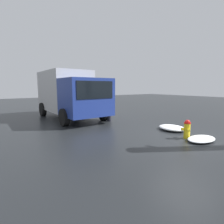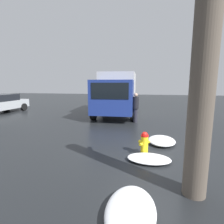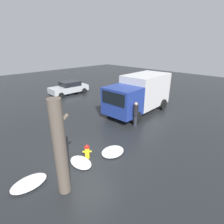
{
  "view_description": "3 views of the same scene",
  "coord_description": "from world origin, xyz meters",
  "px_view_note": "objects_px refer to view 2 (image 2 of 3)",
  "views": [
    {
      "loc": [
        -3.83,
        6.13,
        2.01
      ],
      "look_at": [
        3.41,
        1.21,
        0.73
      ],
      "focal_mm": 28.0,
      "sensor_mm": 36.0,
      "label": 1
    },
    {
      "loc": [
        -5.43,
        -0.04,
        2.26
      ],
      "look_at": [
        2.78,
        1.62,
        0.87
      ],
      "focal_mm": 28.0,
      "sensor_mm": 36.0,
      "label": 2
    },
    {
      "loc": [
        -4.29,
        -6.02,
        5.32
      ],
      "look_at": [
        2.99,
        1.25,
        1.29
      ],
      "focal_mm": 28.0,
      "sensor_mm": 36.0,
      "label": 3
    }
  ],
  "objects_px": {
    "parked_car": "(0,103)",
    "delivery_truck": "(117,92)",
    "tree_trunk": "(201,104)",
    "pedestrian": "(135,106)",
    "fire_hydrant": "(144,143)"
  },
  "relations": [
    {
      "from": "delivery_truck",
      "to": "pedestrian",
      "type": "bearing_deg",
      "value": 119.63
    },
    {
      "from": "fire_hydrant",
      "to": "pedestrian",
      "type": "bearing_deg",
      "value": -41.6
    },
    {
      "from": "tree_trunk",
      "to": "parked_car",
      "type": "height_order",
      "value": "tree_trunk"
    },
    {
      "from": "pedestrian",
      "to": "delivery_truck",
      "type": "bearing_deg",
      "value": -69.87
    },
    {
      "from": "delivery_truck",
      "to": "parked_car",
      "type": "xyz_separation_m",
      "value": [
        -1.08,
        8.87,
        -0.89
      ]
    },
    {
      "from": "parked_car",
      "to": "pedestrian",
      "type": "bearing_deg",
      "value": 175.11
    },
    {
      "from": "tree_trunk",
      "to": "parked_car",
      "type": "distance_m",
      "value": 14.32
    },
    {
      "from": "fire_hydrant",
      "to": "tree_trunk",
      "type": "bearing_deg",
      "value": 159.85
    },
    {
      "from": "delivery_truck",
      "to": "pedestrian",
      "type": "distance_m",
      "value": 2.86
    },
    {
      "from": "fire_hydrant",
      "to": "delivery_truck",
      "type": "relative_size",
      "value": 0.12
    },
    {
      "from": "tree_trunk",
      "to": "pedestrian",
      "type": "relative_size",
      "value": 2.18
    },
    {
      "from": "delivery_truck",
      "to": "pedestrian",
      "type": "height_order",
      "value": "delivery_truck"
    },
    {
      "from": "delivery_truck",
      "to": "pedestrian",
      "type": "relative_size",
      "value": 3.61
    },
    {
      "from": "fire_hydrant",
      "to": "parked_car",
      "type": "xyz_separation_m",
      "value": [
        5.88,
        10.95,
        0.35
      ]
    },
    {
      "from": "parked_car",
      "to": "delivery_truck",
      "type": "bearing_deg",
      "value": -170.9
    }
  ]
}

